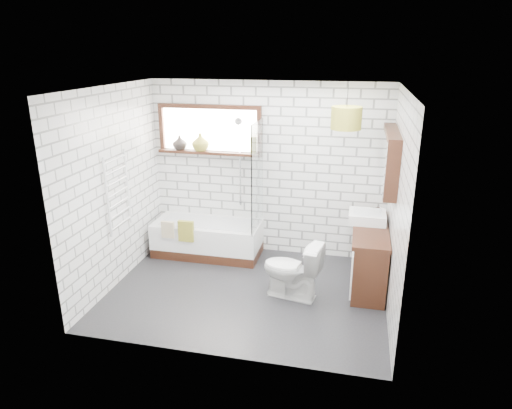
% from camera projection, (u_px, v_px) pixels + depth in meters
% --- Properties ---
extents(floor, '(3.40, 2.60, 0.01)m').
position_uv_depth(floor, '(247.00, 292.00, 5.76)').
color(floor, black).
rests_on(floor, ground).
extents(ceiling, '(3.40, 2.60, 0.01)m').
position_uv_depth(ceiling, '(245.00, 88.00, 4.94)').
color(ceiling, white).
rests_on(ceiling, ground).
extents(wall_back, '(3.40, 0.01, 2.50)m').
position_uv_depth(wall_back, '(268.00, 170.00, 6.56)').
color(wall_back, white).
rests_on(wall_back, ground).
extents(wall_front, '(3.40, 0.01, 2.50)m').
position_uv_depth(wall_front, '(212.00, 241.00, 4.15)').
color(wall_front, white).
rests_on(wall_front, ground).
extents(wall_left, '(0.01, 2.60, 2.50)m').
position_uv_depth(wall_left, '(114.00, 188.00, 5.71)').
color(wall_left, white).
rests_on(wall_left, ground).
extents(wall_right, '(0.01, 2.60, 2.50)m').
position_uv_depth(wall_right, '(397.00, 208.00, 5.00)').
color(wall_right, white).
rests_on(wall_right, ground).
extents(window, '(1.52, 0.16, 0.68)m').
position_uv_depth(window, '(209.00, 130.00, 6.51)').
color(window, black).
rests_on(window, wall_back).
extents(towel_radiator, '(0.06, 0.52, 1.00)m').
position_uv_depth(towel_radiator, '(118.00, 192.00, 5.71)').
color(towel_radiator, white).
rests_on(towel_radiator, wall_left).
extents(mirror_cabinet, '(0.16, 1.20, 0.70)m').
position_uv_depth(mirror_cabinet, '(390.00, 160.00, 5.44)').
color(mirror_cabinet, black).
rests_on(mirror_cabinet, wall_right).
extents(shower_riser, '(0.02, 0.02, 1.30)m').
position_uv_depth(shower_riser, '(240.00, 162.00, 6.57)').
color(shower_riser, silver).
rests_on(shower_riser, wall_back).
extents(bathtub, '(1.55, 0.68, 0.50)m').
position_uv_depth(bathtub, '(208.00, 238.00, 6.73)').
color(bathtub, white).
rests_on(bathtub, floor).
extents(shower_screen, '(0.02, 0.72, 1.50)m').
position_uv_depth(shower_screen, '(258.00, 176.00, 6.25)').
color(shower_screen, white).
rests_on(shower_screen, bathtub).
extents(towel_green, '(0.22, 0.06, 0.30)m').
position_uv_depth(towel_green, '(186.00, 231.00, 6.38)').
color(towel_green, olive).
rests_on(towel_green, bathtub).
extents(towel_beige, '(0.19, 0.05, 0.24)m').
position_uv_depth(towel_beige, '(168.00, 230.00, 6.44)').
color(towel_beige, tan).
rests_on(towel_beige, bathtub).
extents(vanity, '(0.43, 1.35, 0.77)m').
position_uv_depth(vanity, '(369.00, 255.00, 5.86)').
color(vanity, black).
rests_on(vanity, floor).
extents(basin, '(0.47, 0.41, 0.14)m').
position_uv_depth(basin, '(367.00, 217.00, 5.90)').
color(basin, white).
rests_on(basin, vanity).
extents(tap, '(0.04, 0.04, 0.17)m').
position_uv_depth(tap, '(380.00, 213.00, 5.85)').
color(tap, silver).
rests_on(tap, vanity).
extents(toilet, '(0.54, 0.78, 0.73)m').
position_uv_depth(toilet, '(292.00, 270.00, 5.53)').
color(toilet, white).
rests_on(toilet, floor).
extents(vase_olive, '(0.31, 0.31, 0.25)m').
position_uv_depth(vase_olive, '(200.00, 143.00, 6.57)').
color(vase_olive, olive).
rests_on(vase_olive, window).
extents(vase_dark, '(0.26, 0.26, 0.21)m').
position_uv_depth(vase_dark, '(180.00, 144.00, 6.65)').
color(vase_dark, black).
rests_on(vase_dark, window).
extents(bottle, '(0.09, 0.09, 0.23)m').
position_uv_depth(bottle, '(253.00, 147.00, 6.42)').
color(bottle, olive).
rests_on(bottle, window).
extents(pendant, '(0.38, 0.38, 0.28)m').
position_uv_depth(pendant, '(346.00, 118.00, 5.58)').
color(pendant, olive).
rests_on(pendant, ceiling).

